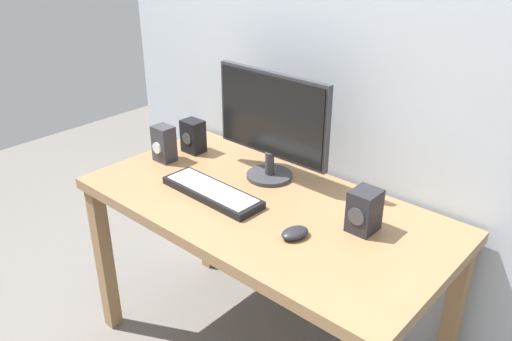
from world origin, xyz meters
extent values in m
cube|color=#936D47|center=(0.00, 0.00, 0.73)|extent=(1.38, 0.70, 0.04)
cube|color=#936D47|center=(-0.64, -0.30, 0.36)|extent=(0.06, 0.06, 0.71)
cube|color=#936D47|center=(-0.64, 0.30, 0.36)|extent=(0.06, 0.06, 0.71)
cube|color=#936D47|center=(0.64, 0.30, 0.36)|extent=(0.06, 0.06, 0.71)
cylinder|color=#333338|center=(-0.12, 0.17, 0.76)|extent=(0.18, 0.18, 0.02)
cylinder|color=#333338|center=(-0.12, 0.17, 0.82)|extent=(0.04, 0.04, 0.09)
cube|color=#333338|center=(-0.12, 0.19, 1.02)|extent=(0.52, 0.02, 0.33)
cube|color=black|center=(-0.12, 0.17, 1.02)|extent=(0.49, 0.01, 0.31)
cube|color=black|center=(-0.18, -0.09, 0.77)|extent=(0.43, 0.14, 0.03)
cube|color=silver|center=(-0.18, -0.09, 0.78)|extent=(0.39, 0.12, 0.00)
ellipsoid|color=#232328|center=(0.23, -0.10, 0.77)|extent=(0.09, 0.11, 0.03)
cube|color=#232328|center=(0.37, 0.08, 0.83)|extent=(0.09, 0.10, 0.15)
cylinder|color=#3F3F44|center=(0.37, 0.03, 0.83)|extent=(0.06, 0.00, 0.06)
cube|color=black|center=(-0.53, 0.15, 0.83)|extent=(0.09, 0.07, 0.15)
cylinder|color=#3F3F44|center=(-0.53, 0.11, 0.83)|extent=(0.05, 0.00, 0.05)
cube|color=#333338|center=(-0.56, 0.00, 0.83)|extent=(0.09, 0.07, 0.15)
cylinder|color=silver|center=(-0.56, -0.04, 0.82)|extent=(0.05, 0.01, 0.05)
camera|label=1|loc=(1.09, -1.26, 1.70)|focal=36.72mm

